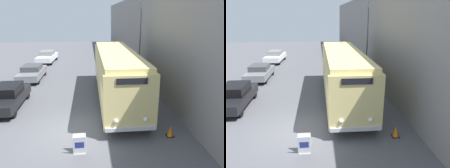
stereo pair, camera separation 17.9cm
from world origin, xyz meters
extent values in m
plane|color=#56565B|center=(0.00, 0.00, 0.00)|extent=(80.00, 80.00, 0.00)
cube|color=gray|center=(6.16, 10.00, 3.84)|extent=(0.30, 60.00, 7.68)
cylinder|color=black|center=(1.69, 0.40, 0.50)|extent=(0.28, 1.00, 1.00)
cylinder|color=black|center=(3.92, 0.40, 0.50)|extent=(0.28, 1.00, 1.00)
cylinder|color=black|center=(1.69, 8.48, 0.50)|extent=(0.28, 1.00, 1.00)
cylinder|color=black|center=(3.92, 8.48, 0.50)|extent=(0.28, 1.00, 1.00)
cube|color=#E5D17F|center=(2.80, 4.44, 1.85)|extent=(2.55, 10.88, 2.70)
cube|color=#F3DD87|center=(2.80, 4.44, 3.32)|extent=(2.35, 10.44, 0.24)
cube|color=silver|center=(2.80, -1.06, 0.62)|extent=(2.43, 0.12, 0.20)
sphere|color=white|center=(2.10, -1.03, 1.05)|extent=(0.22, 0.22, 0.22)
sphere|color=white|center=(3.51, -1.03, 1.05)|extent=(0.22, 0.22, 0.22)
cube|color=black|center=(2.80, -1.02, 2.95)|extent=(1.41, 0.06, 0.28)
cube|color=gray|center=(0.43, -1.84, 0.00)|extent=(0.50, 0.20, 0.01)
cube|color=white|center=(0.43, -1.92, 0.45)|extent=(0.56, 0.18, 0.90)
cube|color=white|center=(0.43, -1.77, 0.45)|extent=(0.56, 0.18, 0.90)
cube|color=navy|center=(0.43, -1.94, 0.47)|extent=(0.39, 0.06, 0.31)
cylinder|color=#595E60|center=(5.21, 8.03, 3.45)|extent=(0.12, 0.12, 6.89)
cylinder|color=black|center=(-3.54, 2.07, 0.34)|extent=(0.22, 0.68, 0.68)
cylinder|color=black|center=(-5.01, 5.16, 0.34)|extent=(0.22, 0.68, 0.68)
cylinder|color=black|center=(-3.55, 5.16, 0.34)|extent=(0.22, 0.68, 0.68)
cube|color=black|center=(-4.28, 3.62, 0.62)|extent=(1.73, 4.50, 0.57)
cube|color=black|center=(-4.28, 3.73, 1.20)|extent=(1.47, 2.03, 0.57)
cylinder|color=black|center=(-5.14, 8.62, 0.32)|extent=(0.22, 0.65, 0.65)
cylinder|color=black|center=(-3.54, 8.60, 0.32)|extent=(0.22, 0.65, 0.65)
cylinder|color=black|center=(-5.11, 11.60, 0.32)|extent=(0.22, 0.65, 0.65)
cylinder|color=black|center=(-3.51, 11.58, 0.32)|extent=(0.22, 0.65, 0.65)
cube|color=slate|center=(-4.32, 10.10, 0.61)|extent=(1.90, 4.39, 0.56)
cube|color=#3F4043|center=(-4.32, 10.21, 1.12)|extent=(1.60, 1.99, 0.45)
cylinder|color=black|center=(-5.20, 16.37, 0.36)|extent=(0.22, 0.72, 0.72)
cylinder|color=black|center=(-3.63, 16.27, 0.36)|extent=(0.22, 0.72, 0.72)
cylinder|color=black|center=(-5.00, 19.56, 0.36)|extent=(0.22, 0.72, 0.72)
cylinder|color=black|center=(-3.43, 19.46, 0.36)|extent=(0.22, 0.72, 0.72)
cube|color=silver|center=(-4.32, 17.91, 0.65)|extent=(2.12, 4.70, 0.58)
cube|color=gray|center=(-4.31, 18.03, 1.19)|extent=(1.69, 2.16, 0.50)
cube|color=black|center=(4.82, -0.88, 0.01)|extent=(0.36, 0.36, 0.03)
cone|color=orange|center=(4.82, -0.88, 0.29)|extent=(0.30, 0.30, 0.53)
camera|label=1|loc=(0.96, -10.07, 5.73)|focal=35.00mm
camera|label=2|loc=(1.13, -10.08, 5.73)|focal=35.00mm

